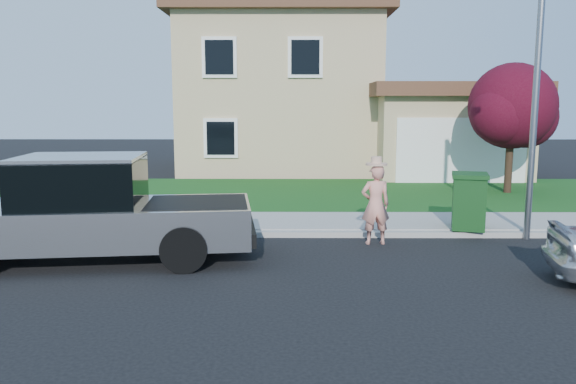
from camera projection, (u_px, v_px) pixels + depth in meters
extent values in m
plane|color=black|center=(262.00, 277.00, 9.22)|extent=(80.00, 80.00, 0.00)
cube|color=gray|center=(315.00, 234.00, 12.07)|extent=(40.00, 0.20, 0.12)
cube|color=gray|center=(313.00, 223.00, 13.16)|extent=(40.00, 2.00, 0.15)
cube|color=#134416|center=(308.00, 194.00, 17.61)|extent=(40.00, 7.00, 0.10)
cube|color=tan|center=(281.00, 97.00, 25.55)|extent=(8.00, 9.00, 6.40)
cube|color=tan|center=(439.00, 136.00, 22.78)|extent=(5.50, 6.00, 3.20)
cube|color=white|center=(461.00, 150.00, 19.85)|extent=(4.60, 0.12, 2.30)
cube|color=#4C2D1E|center=(281.00, 20.00, 25.04)|extent=(8.80, 9.80, 0.50)
cube|color=#4C2D1E|center=(441.00, 91.00, 22.51)|extent=(6.20, 6.80, 0.50)
cube|color=white|center=(219.00, 57.00, 20.85)|extent=(1.30, 0.10, 1.50)
cube|color=white|center=(305.00, 57.00, 20.83)|extent=(1.30, 0.10, 1.50)
cube|color=black|center=(221.00, 138.00, 21.30)|extent=(1.30, 0.10, 1.50)
cylinder|color=black|center=(6.00, 231.00, 10.86)|extent=(0.82, 0.39, 0.79)
cylinder|color=black|center=(184.00, 249.00, 9.45)|extent=(0.82, 0.39, 0.79)
cylinder|color=black|center=(190.00, 226.00, 11.25)|extent=(0.82, 0.39, 0.79)
cube|color=#A5A6AC|center=(92.00, 224.00, 10.12)|extent=(5.85, 2.63, 0.71)
cube|color=black|center=(81.00, 182.00, 9.99)|extent=(2.29, 2.08, 0.84)
cube|color=#A5A6AC|center=(80.00, 158.00, 9.93)|extent=(2.29, 2.08, 0.08)
cube|color=black|center=(197.00, 203.00, 10.28)|extent=(1.97, 1.88, 0.06)
cube|color=black|center=(251.00, 230.00, 10.47)|extent=(0.34, 1.89, 0.25)
cube|color=black|center=(54.00, 181.00, 10.98)|extent=(0.14, 0.23, 0.18)
imported|color=#DE8C7A|center=(375.00, 205.00, 11.35)|extent=(0.63, 0.45, 1.62)
cylinder|color=tan|center=(376.00, 164.00, 11.23)|extent=(0.43, 0.43, 0.04)
cylinder|color=tan|center=(376.00, 160.00, 11.22)|extent=(0.22, 0.22, 0.15)
cylinder|color=black|center=(509.00, 163.00, 17.57)|extent=(0.23, 0.23, 1.84)
sphere|color=#430E1B|center=(512.00, 106.00, 17.31)|extent=(2.64, 2.64, 2.64)
sphere|color=#430E1B|center=(526.00, 117.00, 17.70)|extent=(1.95, 1.95, 1.95)
sphere|color=#430E1B|center=(501.00, 114.00, 17.00)|extent=(1.84, 1.84, 1.84)
cube|color=#0F3813|center=(469.00, 203.00, 12.15)|extent=(0.85, 0.93, 1.12)
cube|color=#0F3813|center=(470.00, 175.00, 12.06)|extent=(0.93, 1.01, 0.09)
cylinder|color=slate|center=(535.00, 106.00, 11.49)|extent=(0.13, 0.13, 5.59)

